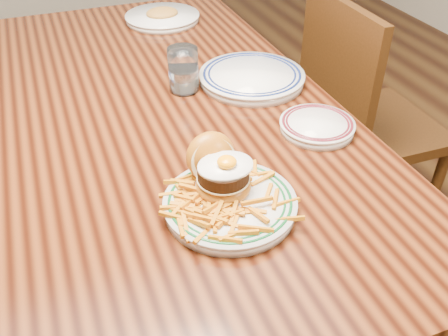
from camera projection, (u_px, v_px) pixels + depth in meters
name	position (u px, v px, depth m)	size (l,w,h in m)	color
floor	(179.00, 295.00, 1.72)	(6.00, 6.00, 0.00)	black
table	(166.00, 134.00, 1.33)	(0.85, 1.60, 0.75)	black
chair_right	(359.00, 119.00, 1.73)	(0.43, 0.43, 0.90)	#3B1F0C
main_plate	(227.00, 192.00, 0.94)	(0.25, 0.26, 0.12)	silver
side_plate	(317.00, 125.00, 1.17)	(0.18, 0.18, 0.03)	silver
rear_plate	(252.00, 77.00, 1.36)	(0.29, 0.29, 0.03)	silver
water_glass	(183.00, 72.00, 1.31)	(0.08, 0.08, 0.12)	white
far_plate	(162.00, 17.00, 1.74)	(0.26, 0.26, 0.05)	silver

